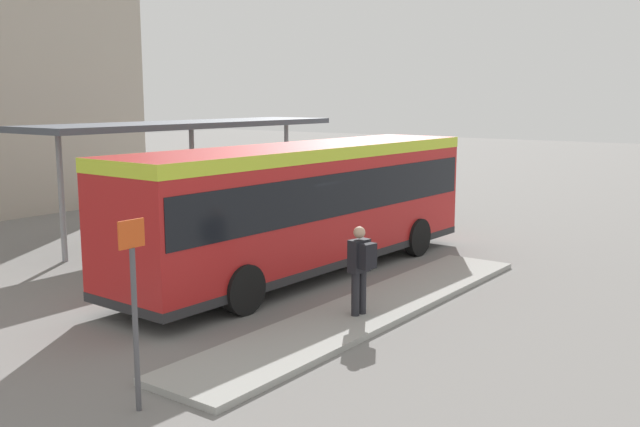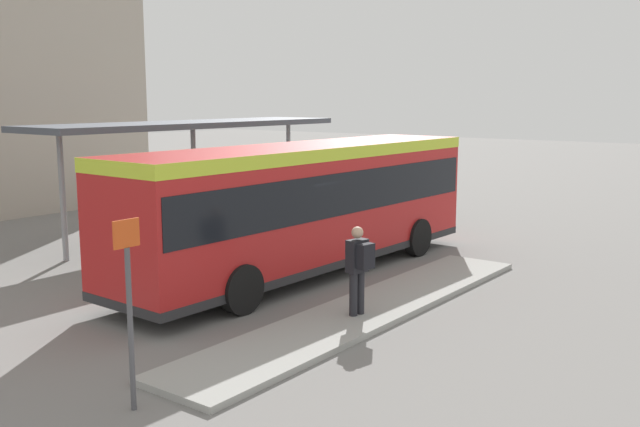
{
  "view_description": "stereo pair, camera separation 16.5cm",
  "coord_description": "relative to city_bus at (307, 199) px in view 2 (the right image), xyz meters",
  "views": [
    {
      "loc": [
        -14.14,
        -10.87,
        4.47
      ],
      "look_at": [
        0.57,
        0.0,
        1.48
      ],
      "focal_mm": 40.0,
      "sensor_mm": 36.0,
      "label": 1
    },
    {
      "loc": [
        -14.04,
        -11.01,
        4.47
      ],
      "look_at": [
        0.57,
        0.0,
        1.48
      ],
      "focal_mm": 40.0,
      "sensor_mm": 36.0,
      "label": 2
    }
  ],
  "objects": [
    {
      "name": "city_bus",
      "position": [
        0.0,
        0.0,
        0.0
      ],
      "size": [
        11.53,
        2.86,
        3.29
      ],
      "rotation": [
        0.0,
        0.0,
        -0.03
      ],
      "color": "red",
      "rests_on": "ground_plane"
    },
    {
      "name": "ground_plane",
      "position": [
        -0.01,
        0.0,
        -1.92
      ],
      "size": [
        120.0,
        120.0,
        0.0
      ],
      "primitive_type": "plane",
      "color": "slate"
    },
    {
      "name": "bicycle_yellow",
      "position": [
        9.62,
        4.06,
        -1.58
      ],
      "size": [
        0.48,
        1.54,
        0.66
      ],
      "rotation": [
        0.0,
        0.0,
        -1.63
      ],
      "color": "black",
      "rests_on": "ground_plane"
    },
    {
      "name": "curb_island",
      "position": [
        -1.86,
        -3.13,
        -1.86
      ],
      "size": [
        11.02,
        1.8,
        0.12
      ],
      "color": "#9E9E99",
      "rests_on": "ground_plane"
    },
    {
      "name": "bicycle_white",
      "position": [
        9.6,
        2.48,
        -1.55
      ],
      "size": [
        0.48,
        1.7,
        0.73
      ],
      "rotation": [
        0.0,
        0.0,
        -1.61
      ],
      "color": "black",
      "rests_on": "ground_plane"
    },
    {
      "name": "potted_planter_near_shelter",
      "position": [
        -1.87,
        3.87,
        -1.34
      ],
      "size": [
        0.74,
        0.74,
        1.11
      ],
      "color": "slate",
      "rests_on": "ground_plane"
    },
    {
      "name": "bicycle_red",
      "position": [
        9.86,
        3.27,
        -1.56
      ],
      "size": [
        0.48,
        1.62,
        0.7
      ],
      "rotation": [
        0.0,
        0.0,
        -1.62
      ],
      "color": "black",
      "rests_on": "ground_plane"
    },
    {
      "name": "platform_sign",
      "position": [
        -7.9,
        -3.0,
        -0.36
      ],
      "size": [
        0.44,
        0.08,
        2.8
      ],
      "color": "#4C4C51",
      "rests_on": "ground_plane"
    },
    {
      "name": "pedestrian_waiting",
      "position": [
        -2.49,
        -3.28,
        -0.76
      ],
      "size": [
        0.48,
        0.52,
        1.81
      ],
      "rotation": [
        0.0,
        0.0,
        1.39
      ],
      "color": "#232328",
      "rests_on": "curb_island"
    },
    {
      "name": "station_shelter",
      "position": [
        1.94,
        6.18,
        1.61
      ],
      "size": [
        11.41,
        2.74,
        3.7
      ],
      "color": "#4C515B",
      "rests_on": "ground_plane"
    }
  ]
}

